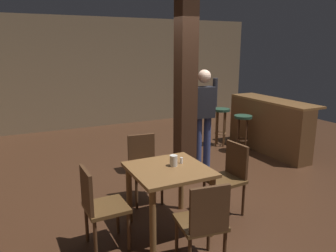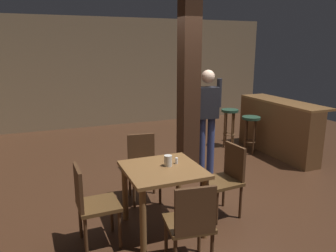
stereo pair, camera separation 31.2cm
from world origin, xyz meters
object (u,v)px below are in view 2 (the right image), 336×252
at_px(chair_east, 226,176).
at_px(bar_stool_mid, 229,119).
at_px(chair_north, 143,164).
at_px(bar_counter, 277,127).
at_px(dining_table, 163,180).
at_px(napkin_cup, 168,161).
at_px(chair_south, 191,222).
at_px(bar_stool_near, 251,126).
at_px(standing_person, 207,115).
at_px(chair_west, 91,201).
at_px(salt_shaker, 177,161).

bearing_deg(chair_east, bar_stool_mid, 56.94).
relative_size(chair_north, bar_counter, 0.45).
xyz_separation_m(dining_table, napkin_cup, (0.08, 0.03, 0.21)).
relative_size(chair_south, bar_counter, 0.45).
xyz_separation_m(chair_south, bar_stool_near, (2.61, 2.71, 0.06)).
distance_m(chair_north, bar_counter, 3.15).
bearing_deg(chair_south, chair_north, 87.91).
xyz_separation_m(napkin_cup, bar_counter, (2.97, 1.67, -0.27)).
height_order(chair_east, bar_stool_mid, chair_east).
height_order(chair_south, bar_stool_near, chair_south).
xyz_separation_m(dining_table, bar_counter, (3.05, 1.70, -0.07)).
distance_m(bar_counter, bar_stool_near, 0.52).
relative_size(chair_south, standing_person, 0.52).
height_order(dining_table, standing_person, standing_person).
bearing_deg(bar_counter, bar_stool_mid, 128.22).
bearing_deg(chair_west, standing_person, 32.98).
relative_size(dining_table, chair_north, 0.95).
xyz_separation_m(chair_south, bar_stool_mid, (2.48, 3.27, 0.09)).
bearing_deg(chair_north, chair_south, -92.09).
xyz_separation_m(dining_table, standing_person, (1.28, 1.32, 0.40)).
relative_size(dining_table, standing_person, 0.49).
xyz_separation_m(chair_north, bar_stool_near, (2.55, 1.08, 0.06)).
distance_m(salt_shaker, bar_stool_mid, 3.30).
distance_m(chair_east, bar_counter, 2.77).
bearing_deg(standing_person, dining_table, -134.00).
xyz_separation_m(chair_west, bar_stool_mid, (3.27, 2.51, 0.09)).
relative_size(chair_north, chair_west, 1.00).
xyz_separation_m(salt_shaker, bar_counter, (2.85, 1.64, -0.25)).
bearing_deg(standing_person, chair_north, -158.38).
distance_m(chair_south, chair_west, 1.09).
xyz_separation_m(napkin_cup, bar_stool_near, (2.50, 1.88, -0.25)).
distance_m(salt_shaker, bar_stool_near, 3.02).
xyz_separation_m(chair_west, bar_counter, (3.87, 1.74, 0.03)).
relative_size(bar_counter, bar_stool_mid, 2.46).
bearing_deg(napkin_cup, chair_east, -1.06).
xyz_separation_m(chair_north, chair_south, (-0.06, -1.63, 0.00)).
bearing_deg(bar_counter, bar_stool_near, 156.23).
xyz_separation_m(chair_north, bar_counter, (3.02, 0.88, 0.03)).
height_order(dining_table, bar_counter, bar_counter).
relative_size(bar_stool_near, bar_stool_mid, 0.93).
bearing_deg(chair_east, bar_stool_near, 47.65).
distance_m(standing_person, bar_counter, 1.87).
distance_m(salt_shaker, bar_counter, 3.30).
xyz_separation_m(chair_east, standing_person, (0.43, 1.31, 0.50)).
bearing_deg(bar_stool_mid, chair_west, -142.52).
height_order(chair_south, standing_person, standing_person).
height_order(bar_counter, bar_stool_mid, bar_counter).
relative_size(chair_south, bar_stool_near, 1.19).
xyz_separation_m(chair_west, salt_shaker, (1.02, 0.10, 0.28)).
xyz_separation_m(bar_counter, bar_stool_mid, (-0.60, 0.76, 0.06)).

